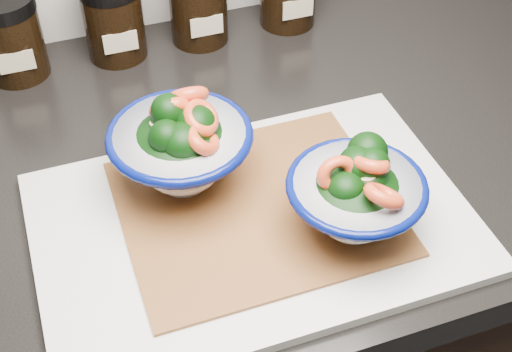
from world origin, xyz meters
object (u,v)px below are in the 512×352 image
object	(u,v)px
cutting_board	(253,223)
bowl_right	(356,195)
spice_jar_c	(113,18)
spice_jar_d	(198,3)
bowl_left	(181,146)
spice_jar_b	(11,37)

from	to	relation	value
cutting_board	bowl_right	xyz separation A→B (m)	(0.09, -0.05, 0.05)
spice_jar_c	spice_jar_d	distance (m)	0.12
spice_jar_c	bowl_left	bearing A→B (deg)	-87.00
bowl_right	spice_jar_c	xyz separation A→B (m)	(-0.16, 0.41, -0.00)
cutting_board	bowl_left	distance (m)	0.11
cutting_board	bowl_left	bearing A→B (deg)	124.70
spice_jar_c	cutting_board	bearing A→B (deg)	-79.47
cutting_board	spice_jar_d	xyz separation A→B (m)	(0.05, 0.37, 0.05)
spice_jar_b	spice_jar_d	bearing A→B (deg)	0.00
bowl_right	spice_jar_d	distance (m)	0.41
bowl_right	spice_jar_d	bearing A→B (deg)	95.84
bowl_right	cutting_board	bearing A→B (deg)	153.05
bowl_right	spice_jar_b	bearing A→B (deg)	125.35
bowl_right	spice_jar_c	distance (m)	0.44
spice_jar_d	bowl_right	bearing A→B (deg)	-84.16
cutting_board	spice_jar_b	world-z (taller)	spice_jar_b
spice_jar_d	bowl_left	bearing A→B (deg)	-109.46
bowl_left	cutting_board	bearing A→B (deg)	-55.30
bowl_left	spice_jar_d	distance (m)	0.31
spice_jar_b	bowl_right	bearing A→B (deg)	-54.65
spice_jar_b	bowl_left	bearing A→B (deg)	-62.91
cutting_board	spice_jar_c	distance (m)	0.38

